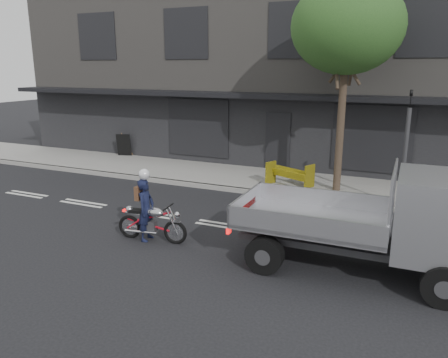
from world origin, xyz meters
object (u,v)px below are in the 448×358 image
Objects in this scene: traffic_light_pole at (405,155)px; rider at (146,210)px; motorcycle at (152,222)px; sandwich_board at (124,145)px; flatbed_ute at (418,218)px; street_tree at (347,27)px; construction_barrier at (288,175)px.

rider is (-5.55, -4.99, -0.89)m from traffic_light_pole.
sandwich_board is (-6.47, 7.64, 0.17)m from motorcycle.
motorcycle is 1.81× the size of sandwich_board.
sandwich_board is at bearing 33.46° from rider.
motorcycle is 0.37× the size of flatbed_ute.
flatbed_ute is at bearing -84.48° from traffic_light_pole.
motorcycle is 10.01m from sandwich_board.
traffic_light_pole reaches higher than rider.
motorcycle is (-5.40, -4.99, -1.17)m from traffic_light_pole.
street_tree is at bearing 113.46° from flatbed_ute.
motorcycle is 1.25× the size of construction_barrier.
rider is 9.92m from sandwich_board.
motorcycle is at bearing -137.27° from traffic_light_pole.
street_tree is 4.41× the size of rider.
street_tree reaches higher than sandwich_board.
street_tree is 1.93× the size of traffic_light_pole.
street_tree is at bearing -37.46° from rider.
street_tree reaches higher than motorcycle.
street_tree is 7.18m from flatbed_ute.
traffic_light_pole reaches higher than construction_barrier.
street_tree is 1.37× the size of flatbed_ute.
sandwich_board is (-8.30, 2.11, 0.09)m from construction_barrier.
motorcycle is 5.91m from flatbed_ute.
rider is (-0.15, -0.00, 0.28)m from motorcycle.
street_tree is at bearing -27.82° from sandwich_board.
construction_barrier is (1.98, 5.53, -0.20)m from rider.
traffic_light_pole reaches higher than motorcycle.
flatbed_ute is at bearing -47.96° from sandwich_board.
street_tree reaches higher than rider.
sandwich_board is (-12.32, 7.25, -0.64)m from flatbed_ute.
sandwich_board is (-9.87, 1.80, -4.62)m from street_tree.
rider is at bearing -138.05° from traffic_light_pole.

